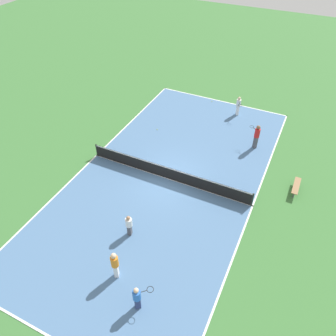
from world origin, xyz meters
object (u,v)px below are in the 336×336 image
Objects in this scene: player_near_blue at (137,297)px; player_center_orange at (115,264)px; tennis_net at (168,173)px; tennis_ball_left_sideline at (157,130)px; player_near_white at (129,224)px; player_coach_red at (257,135)px; tennis_ball_far_baseline at (212,101)px; player_far_white at (238,105)px; bench at (296,186)px.

player_center_orange is at bearing 108.48° from player_near_blue.
tennis_net is 158.92× the size of tennis_ball_left_sideline.
player_near_white is 0.79× the size of player_center_orange.
player_coach_red reaches higher than player_near_white.
tennis_ball_left_sideline is 6.27m from tennis_ball_far_baseline.
tennis_ball_left_sideline is at bearing -174.99° from player_near_white.
player_center_orange reaches higher than player_near_white.
player_coach_red is at bearing 6.92° from player_far_white.
bench is at bearing 21.00° from player_near_blue.
player_coach_red is 6.91m from tennis_ball_far_baseline.
player_near_white is 14.17m from player_far_white.
player_near_blue reaches higher than bench.
player_near_white reaches higher than tennis_net.
player_coach_red is 7.35m from tennis_ball_left_sideline.
player_coach_red is at bearing -133.84° from bench.
player_near_blue is at bearing 106.54° from tennis_net.
player_near_blue is 1.10× the size of player_near_white.
player_near_white is 11.13m from player_coach_red.
player_center_orange is (1.67, -0.90, 0.14)m from player_near_blue.
player_near_white is at bearing -32.54° from player_far_white.
player_coach_red reaches higher than player_center_orange.
player_coach_red is at bearing 140.38° from player_center_orange.
tennis_ball_far_baseline is (8.20, -7.98, -0.33)m from bench.
bench is at bearing 135.78° from tennis_ball_far_baseline.
tennis_net is 6.94m from player_coach_red.
player_center_orange is at bearing 2.67° from player_near_white.
player_near_white reaches higher than tennis_ball_far_baseline.
tennis_net is 4.80m from player_near_white.
player_center_orange is (3.39, 12.75, -0.06)m from player_coach_red.
tennis_net is 7.25m from player_center_orange.
player_near_white is (-0.04, 4.79, 0.28)m from tennis_net.
bench is 1.13× the size of player_near_white.
player_coach_red is 1.16× the size of player_far_white.
player_near_blue is 13.76m from player_coach_red.
player_center_orange reaches higher than tennis_ball_far_baseline.
bench is 1.00× the size of player_far_white.
player_far_white is at bearing 151.69° from player_center_orange.
tennis_ball_left_sideline is (3.81, -11.72, -0.97)m from player_center_orange.
tennis_net is at bearing -72.39° from bench.
tennis_net is 9.44m from player_far_white.
tennis_ball_far_baseline is (2.52, -1.08, -0.86)m from player_far_white.
player_near_blue reaches higher than tennis_ball_left_sideline.
player_far_white is (-1.73, -14.06, 0.13)m from player_near_white.
player_near_white is at bearing 103.75° from player_coach_red.
player_far_white is 6.83m from tennis_ball_left_sideline.
player_near_white is 20.38× the size of tennis_ball_far_baseline.
player_near_white is at bearing 92.99° from tennis_ball_far_baseline.
player_near_blue is 4.06m from player_near_white.
player_center_orange is 12.36m from tennis_ball_left_sideline.
player_far_white is (5.69, -6.90, 0.53)m from bench.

